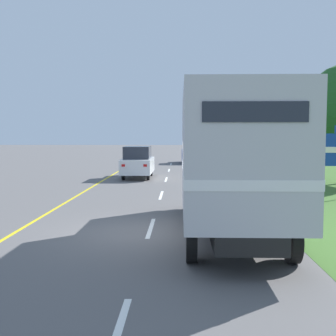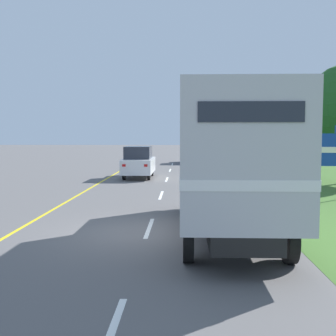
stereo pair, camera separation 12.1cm
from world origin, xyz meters
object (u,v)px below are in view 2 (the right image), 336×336
at_px(lead_car_blue_ahead, 193,152).
at_px(roadside_tree_far, 284,130).
at_px(lead_car_white, 139,162).
at_px(highway_sign, 327,152).
at_px(delineator_post, 272,194).
at_px(roadside_tree_mid, 300,120).
at_px(horse_trailer_truck, 227,159).

relative_size(lead_car_blue_ahead, roadside_tree_far, 0.99).
relative_size(lead_car_white, lead_car_blue_ahead, 0.95).
bearing_deg(roadside_tree_far, lead_car_blue_ahead, 174.00).
height_order(highway_sign, delineator_post, highway_sign).
relative_size(lead_car_white, roadside_tree_mid, 0.71).
relative_size(lead_car_blue_ahead, delineator_post, 4.76).
distance_m(lead_car_blue_ahead, delineator_post, 24.81).
bearing_deg(highway_sign, roadside_tree_far, 81.14).
xyz_separation_m(lead_car_blue_ahead, delineator_post, (2.32, -24.70, -0.53)).
height_order(horse_trailer_truck, roadside_tree_far, roadside_tree_far).
relative_size(lead_car_white, roadside_tree_far, 0.93).
bearing_deg(roadside_tree_far, delineator_post, -104.28).
xyz_separation_m(lead_car_white, lead_car_blue_ahead, (3.69, 14.04, 0.04)).
xyz_separation_m(lead_car_blue_ahead, highway_sign, (5.02, -22.51, 0.93)).
relative_size(highway_sign, roadside_tree_far, 0.67).
bearing_deg(horse_trailer_truck, delineator_post, 64.13).
height_order(lead_car_blue_ahead, highway_sign, highway_sign).
relative_size(lead_car_blue_ahead, highway_sign, 1.47).
xyz_separation_m(highway_sign, roadside_tree_far, (3.37, 21.63, 1.19)).
xyz_separation_m(lead_car_white, highway_sign, (8.70, -8.47, 0.98)).
relative_size(roadside_tree_mid, roadside_tree_far, 1.31).
distance_m(horse_trailer_truck, roadside_tree_mid, 23.82).
bearing_deg(highway_sign, roadside_tree_mid, 78.57).
relative_size(roadside_tree_mid, delineator_post, 6.34).
height_order(roadside_tree_mid, roadside_tree_far, roadside_tree_mid).
bearing_deg(lead_car_blue_ahead, highway_sign, -77.43).
relative_size(lead_car_white, delineator_post, 4.52).
relative_size(lead_car_blue_ahead, roadside_tree_mid, 0.75).
height_order(lead_car_blue_ahead, delineator_post, lead_car_blue_ahead).
relative_size(horse_trailer_truck, delineator_post, 8.60).
height_order(lead_car_white, roadside_tree_far, roadside_tree_far).
bearing_deg(roadside_tree_far, lead_car_white, -132.55).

